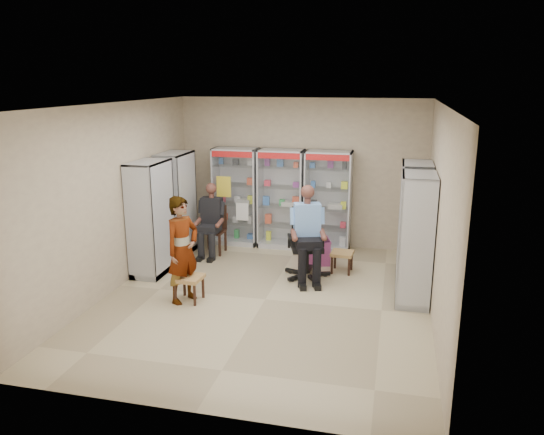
% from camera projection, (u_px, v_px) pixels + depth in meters
% --- Properties ---
extents(floor, '(6.00, 6.00, 0.00)m').
position_uv_depth(floor, '(265.00, 299.00, 8.32)').
color(floor, tan).
rests_on(floor, ground).
extents(room_shell, '(5.02, 6.02, 3.01)m').
position_uv_depth(room_shell, '(265.00, 176.00, 7.82)').
color(room_shell, '#C1B090').
rests_on(room_shell, ground).
extents(cabinet_back_left, '(0.90, 0.50, 2.00)m').
position_uv_depth(cabinet_back_left, '(236.00, 197.00, 10.93)').
color(cabinet_back_left, '#B6BABE').
rests_on(cabinet_back_left, floor).
extents(cabinet_back_mid, '(0.90, 0.50, 2.00)m').
position_uv_depth(cabinet_back_mid, '(281.00, 199.00, 10.72)').
color(cabinet_back_mid, silver).
rests_on(cabinet_back_mid, floor).
extents(cabinet_back_right, '(0.90, 0.50, 2.00)m').
position_uv_depth(cabinet_back_right, '(328.00, 201.00, 10.50)').
color(cabinet_back_right, silver).
rests_on(cabinet_back_right, floor).
extents(cabinet_right_far, '(0.90, 0.50, 2.00)m').
position_uv_depth(cabinet_right_far, '(414.00, 221.00, 9.08)').
color(cabinet_right_far, '#ABAEB2').
rests_on(cabinet_right_far, floor).
extents(cabinet_right_near, '(0.90, 0.50, 2.00)m').
position_uv_depth(cabinet_right_near, '(415.00, 239.00, 8.04)').
color(cabinet_right_near, silver).
rests_on(cabinet_right_near, floor).
extents(cabinet_left_far, '(0.90, 0.50, 2.00)m').
position_uv_depth(cabinet_left_far, '(176.00, 204.00, 10.26)').
color(cabinet_left_far, silver).
rests_on(cabinet_left_far, floor).
extents(cabinet_left_near, '(0.90, 0.50, 2.00)m').
position_uv_depth(cabinet_left_near, '(151.00, 218.00, 9.22)').
color(cabinet_left_near, silver).
rests_on(cabinet_left_near, floor).
extents(wooden_chair, '(0.42, 0.42, 0.94)m').
position_uv_depth(wooden_chair, '(214.00, 230.00, 10.43)').
color(wooden_chair, black).
rests_on(wooden_chair, floor).
extents(seated_customer, '(0.44, 0.60, 1.34)m').
position_uv_depth(seated_customer, '(212.00, 221.00, 10.33)').
color(seated_customer, black).
rests_on(seated_customer, floor).
extents(office_chair, '(0.83, 0.83, 1.21)m').
position_uv_depth(office_chair, '(307.00, 244.00, 9.12)').
color(office_chair, black).
rests_on(office_chair, floor).
extents(seated_shopkeeper, '(0.69, 0.82, 1.54)m').
position_uv_depth(seated_shopkeeper, '(307.00, 235.00, 9.03)').
color(seated_shopkeeper, '#6A92D2').
rests_on(seated_shopkeeper, floor).
extents(pink_trunk, '(0.60, 0.59, 0.46)m').
position_uv_depth(pink_trunk, '(316.00, 251.00, 9.92)').
color(pink_trunk, '#A84373').
rests_on(pink_trunk, floor).
extents(tea_glass, '(0.07, 0.07, 0.11)m').
position_uv_depth(tea_glass, '(315.00, 235.00, 9.91)').
color(tea_glass, '#592C07').
rests_on(tea_glass, pink_trunk).
extents(woven_stool_a, '(0.40, 0.40, 0.38)m').
position_uv_depth(woven_stool_a, '(342.00, 262.00, 9.46)').
color(woven_stool_a, tan).
rests_on(woven_stool_a, floor).
extents(woven_stool_b, '(0.42, 0.42, 0.40)m').
position_uv_depth(woven_stool_b, '(189.00, 288.00, 8.24)').
color(woven_stool_b, '#B67B4C').
rests_on(woven_stool_b, floor).
extents(standing_man, '(0.61, 0.72, 1.66)m').
position_uv_depth(standing_man, '(182.00, 250.00, 8.08)').
color(standing_man, gray).
rests_on(standing_man, floor).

